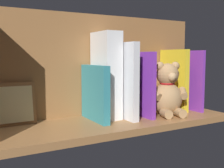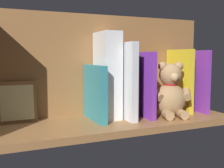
{
  "view_description": "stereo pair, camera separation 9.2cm",
  "coord_description": "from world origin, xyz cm",
  "px_view_note": "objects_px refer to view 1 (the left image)",
  "views": [
    {
      "loc": [
        44.58,
        79.56,
        21.49
      ],
      "look_at": [
        0.0,
        0.0,
        12.24
      ],
      "focal_mm": 43.85,
      "sensor_mm": 36.0,
      "label": 1
    },
    {
      "loc": [
        36.38,
        83.63,
        21.49
      ],
      "look_at": [
        0.0,
        0.0,
        12.24
      ],
      "focal_mm": 43.85,
      "sensor_mm": 36.0,
      "label": 2
    }
  ],
  "objects_px": {
    "dictionary_thick_white": "(106,75)",
    "picture_frame_leaning": "(15,104)",
    "book_0": "(187,80)",
    "teddy_bear": "(167,92)"
  },
  "relations": [
    {
      "from": "teddy_bear",
      "to": "dictionary_thick_white",
      "type": "relative_size",
      "value": 0.66
    },
    {
      "from": "book_0",
      "to": "picture_frame_leaning",
      "type": "xyz_separation_m",
      "value": [
        0.66,
        -0.07,
        -0.05
      ]
    },
    {
      "from": "dictionary_thick_white",
      "to": "teddy_bear",
      "type": "bearing_deg",
      "value": 161.74
    },
    {
      "from": "dictionary_thick_white",
      "to": "picture_frame_leaning",
      "type": "height_order",
      "value": "dictionary_thick_white"
    },
    {
      "from": "dictionary_thick_white",
      "to": "picture_frame_leaning",
      "type": "distance_m",
      "value": 0.31
    },
    {
      "from": "teddy_bear",
      "to": "picture_frame_leaning",
      "type": "height_order",
      "value": "teddy_bear"
    },
    {
      "from": "dictionary_thick_white",
      "to": "picture_frame_leaning",
      "type": "relative_size",
      "value": 2.22
    },
    {
      "from": "teddy_bear",
      "to": "book_0",
      "type": "bearing_deg",
      "value": -146.8
    },
    {
      "from": "book_0",
      "to": "picture_frame_leaning",
      "type": "relative_size",
      "value": 1.77
    },
    {
      "from": "teddy_bear",
      "to": "picture_frame_leaning",
      "type": "bearing_deg",
      "value": 1.43
    }
  ]
}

